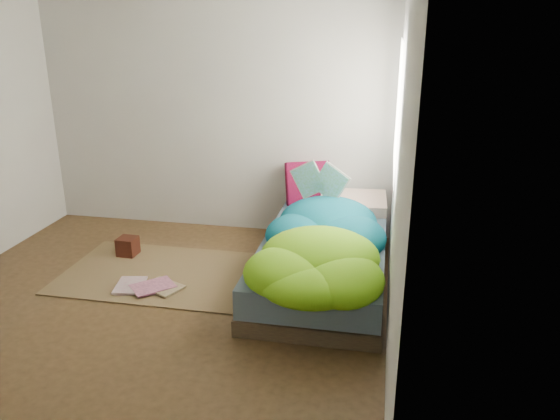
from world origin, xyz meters
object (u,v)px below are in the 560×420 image
Objects in this scene: pillow_magenta at (308,183)px; open_book at (319,170)px; floor_book_b at (148,281)px; wooden_box at (128,246)px; floor_book_a at (116,286)px; bed at (323,260)px.

open_book is at bearing -91.33° from pillow_magenta.
pillow_magenta is at bearing 125.11° from open_book.
pillow_magenta reaches higher than floor_book_b.
wooden_box reaches higher than floor_book_a.
floor_book_a is at bearing -132.52° from open_book.
pillow_magenta is 1.28× the size of floor_book_b.
open_book is at bearing 10.49° from wooden_box.
open_book is at bearing 20.92° from floor_book_a.
floor_book_a is at bearing -154.29° from pillow_magenta.
pillow_magenta is 1.78m from floor_book_b.
wooden_box reaches higher than floor_book_b.
open_book is (-0.10, 0.44, 0.64)m from bed.
bed is 12.28× the size of wooden_box.
bed is 6.19× the size of floor_book_b.
wooden_box is 0.65m from floor_book_a.
bed is at bearing 6.00° from floor_book_a.
bed is 1.68m from floor_book_a.
pillow_magenta is at bearing 35.59° from floor_book_a.
wooden_box is (-1.80, 0.13, -0.07)m from bed.
floor_book_b is at bearing -164.91° from bed.
bed reaches higher than floor_book_b.
wooden_box is (-1.69, -0.31, -0.72)m from open_book.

